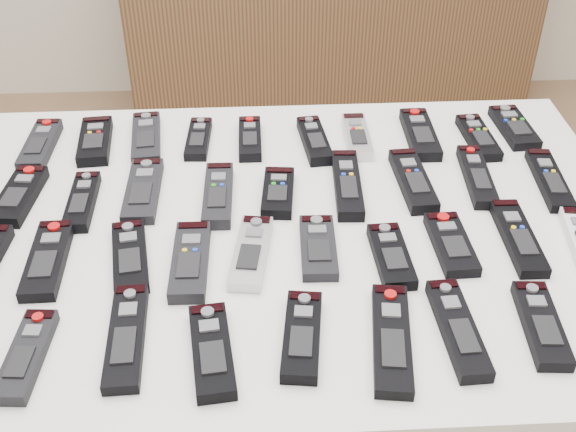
{
  "coord_description": "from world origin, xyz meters",
  "views": [
    {
      "loc": [
        0.0,
        -1.08,
        1.56
      ],
      "look_at": [
        0.06,
        -0.07,
        0.8
      ],
      "focal_mm": 45.0,
      "sensor_mm": 36.0,
      "label": 1
    }
  ],
  "objects": [
    {
      "name": "table",
      "position": [
        0.06,
        -0.07,
        0.72
      ],
      "size": [
        1.25,
        0.88,
        0.78
      ],
      "color": "white",
      "rests_on": "ground"
    },
    {
      "name": "sideboard",
      "position": [
        0.35,
        1.78,
        0.42
      ],
      "size": [
        1.72,
        0.59,
        0.84
      ],
      "primitive_type": "cube",
      "rotation": [
        0.0,
        0.0,
        0.13
      ],
      "color": "#45281B",
      "rests_on": "ground"
    },
    {
      "name": "remote_0",
      "position": [
        -0.43,
        0.21,
        0.79
      ],
      "size": [
        0.06,
        0.18,
        0.02
      ],
      "primitive_type": "cube",
      "rotation": [
        0.0,
        0.0,
        -0.03
      ],
      "color": "black",
      "rests_on": "table"
    },
    {
      "name": "remote_1",
      "position": [
        -0.32,
        0.22,
        0.79
      ],
      "size": [
        0.07,
        0.17,
        0.02
      ],
      "primitive_type": "cube",
      "rotation": [
        0.0,
        0.0,
        0.08
      ],
      "color": "black",
      "rests_on": "table"
    },
    {
      "name": "remote_2",
      "position": [
        -0.22,
        0.23,
        0.79
      ],
      "size": [
        0.07,
        0.19,
        0.02
      ],
      "primitive_type": "cube",
      "rotation": [
        0.0,
        0.0,
        0.09
      ],
      "color": "black",
      "rests_on": "table"
    },
    {
      "name": "remote_3",
      "position": [
        -0.11,
        0.22,
        0.79
      ],
      "size": [
        0.05,
        0.15,
        0.02
      ],
      "primitive_type": "cube",
      "rotation": [
        0.0,
        0.0,
        -0.05
      ],
      "color": "black",
      "rests_on": "table"
    },
    {
      "name": "remote_4",
      "position": [
        -0.01,
        0.21,
        0.79
      ],
      "size": [
        0.05,
        0.15,
        0.02
      ],
      "primitive_type": "cube",
      "rotation": [
        0.0,
        0.0,
        -0.0
      ],
      "color": "black",
      "rests_on": "table"
    },
    {
      "name": "remote_5",
      "position": [
        0.13,
        0.2,
        0.79
      ],
      "size": [
        0.06,
        0.17,
        0.02
      ],
      "primitive_type": "cube",
      "rotation": [
        0.0,
        0.0,
        0.11
      ],
      "color": "black",
      "rests_on": "table"
    },
    {
      "name": "remote_6",
      "position": [
        0.22,
        0.21,
        0.79
      ],
      "size": [
        0.05,
        0.16,
        0.02
      ],
      "primitive_type": "cube",
      "rotation": [
        0.0,
        0.0,
        -0.01
      ],
      "color": "#B7B7BC",
      "rests_on": "table"
    },
    {
      "name": "remote_7",
      "position": [
        0.35,
        0.21,
        0.79
      ],
      "size": [
        0.06,
        0.18,
        0.02
      ],
      "primitive_type": "cube",
      "rotation": [
        0.0,
        0.0,
        -0.01
      ],
      "color": "black",
      "rests_on": "table"
    },
    {
      "name": "remote_8",
      "position": [
        0.47,
        0.19,
        0.79
      ],
      "size": [
        0.06,
        0.17,
        0.02
      ],
      "primitive_type": "cube",
      "rotation": [
        0.0,
        0.0,
        0.05
      ],
      "color": "black",
      "rests_on": "table"
    },
    {
      "name": "remote_9",
      "position": [
        0.56,
        0.23,
        0.79
      ],
      "size": [
        0.07,
        0.16,
        0.02
      ],
      "primitive_type": "cube",
      "rotation": [
        0.0,
        0.0,
        0.06
      ],
      "color": "black",
      "rests_on": "table"
    },
    {
      "name": "remote_10",
      "position": [
        -0.43,
        0.03,
        0.79
      ],
      "size": [
        0.08,
        0.17,
        0.02
      ],
      "primitive_type": "cube",
      "rotation": [
        0.0,
        0.0,
        -0.1
      ],
      "color": "black",
      "rests_on": "table"
    },
    {
      "name": "remote_11",
      "position": [
        -0.31,
        0.01,
        0.79
      ],
      "size": [
        0.05,
        0.17,
        0.02
      ],
      "primitive_type": "cube",
      "rotation": [
        0.0,
        0.0,
        0.01
      ],
      "color": "black",
      "rests_on": "table"
    },
    {
      "name": "remote_12",
      "position": [
        -0.21,
        0.04,
        0.79
      ],
      "size": [
        0.06,
        0.19,
        0.02
      ],
      "primitive_type": "cube",
      "rotation": [
        0.0,
        0.0,
        -0.01
      ],
      "color": "black",
      "rests_on": "table"
    },
    {
      "name": "remote_13",
      "position": [
        -0.07,
        0.01,
        0.79
      ],
      "size": [
        0.05,
        0.18,
        0.02
      ],
      "primitive_type": "cube",
      "rotation": [
        0.0,
        0.0,
        -0.02
      ],
      "color": "black",
      "rests_on": "table"
    },
    {
      "name": "remote_14",
      "position": [
        0.04,
        0.02,
        0.79
      ],
      "size": [
        0.07,
        0.15,
        0.02
      ],
      "primitive_type": "cube",
      "rotation": [
        0.0,
        0.0,
        -0.09
      ],
      "color": "black",
      "rests_on": "table"
    },
    {
      "name": "remote_15",
      "position": [
        0.18,
        0.03,
        0.79
      ],
      "size": [
        0.06,
        0.21,
        0.02
      ],
      "primitive_type": "cube",
      "rotation": [
        0.0,
        0.0,
        -0.05
      ],
      "color": "black",
      "rests_on": "table"
    },
    {
      "name": "remote_16",
      "position": [
        0.3,
        0.04,
        0.79
      ],
      "size": [
        0.06,
        0.19,
        0.02
      ],
      "primitive_type": "cube",
      "rotation": [
        0.0,
        0.0,
        0.05
      ],
      "color": "black",
      "rests_on": "table"
    },
    {
      "name": "remote_17",
      "position": [
        0.43,
        0.05,
        0.79
      ],
      "size": [
        0.06,
        0.2,
        0.02
      ],
      "primitive_type": "cube",
      "rotation": [
        0.0,
        0.0,
        -0.07
      ],
      "color": "black",
      "rests_on": "table"
    },
    {
      "name": "remote_18",
      "position": [
        0.56,
        0.03,
        0.79
      ],
      "size": [
        0.06,
        0.2,
        0.02
      ],
      "primitive_type": "cube",
      "rotation": [
        0.0,
        0.0,
        -0.07
      ],
      "color": "black",
      "rests_on": "table"
    },
    {
      "name": "remote_20",
      "position": [
        -0.34,
        -0.15,
        0.79
      ],
      "size": [
        0.06,
        0.19,
        0.02
      ],
      "primitive_type": "cube",
      "rotation": [
        0.0,
        0.0,
        0.02
      ],
      "color": "black",
      "rests_on": "table"
    },
    {
      "name": "remote_21",
      "position": [
        -0.21,
        -0.15,
        0.79
      ],
      "size": [
        0.08,
        0.18,
        0.02
      ],
      "primitive_type": "cube",
      "rotation": [
        0.0,
        0.0,
        0.16
      ],
      "color": "black",
      "rests_on": "table"
    },
    {
      "name": "remote_22",
      "position": [
        -0.11,
        -0.17,
        0.79
      ],
      "size": [
        0.06,
        0.18,
        0.02
      ],
      "primitive_type": "cube",
      "rotation": [
        0.0,
        0.0,
        -0.02
      ],
      "color": "black",
      "rests_on": "table"
    },
    {
      "name": "remote_23",
      "position": [
        -0.01,
        -0.15,
        0.79
      ],
      "size": [
        0.08,
        0.18,
        0.02
      ],
      "primitive_type": "cube",
      "rotation": [
        0.0,
        0.0,
        -0.15
      ],
      "color": "#B7B7BC",
      "rests_on": "table"
    },
    {
      "name": "remote_24",
      "position": [
        0.11,
        -0.15,
        0.79
      ],
      "size": [
        0.06,
        0.16,
        0.02
      ],
      "primitive_type": "cube",
      "rotation": [
        0.0,
        0.0,
        -0.03
      ],
      "color": "black",
      "rests_on": "table"
    },
    {
      "name": "remote_25",
      "position": [
        0.22,
        -0.18,
        0.79
      ],
      "size": [
        0.06,
        0.15,
        0.02
      ],
      "primitive_type": "cube",
      "rotation": [
        0.0,
        0.0,
        0.05
      ],
      "color": "black",
      "rests_on": "table"
    },
    {
      "name": "remote_26",
      "position": [
        0.33,
        -0.15,
        0.79
      ],
      "size": [
        0.06,
        0.16,
        0.02
      ],
      "primitive_type": "cube",
      "rotation": [
        0.0,
        0.0,
        0.04
      ],
      "color": "black",
      "rests_on": "table"
    },
    {
      "name": "remote_27",
      "position": [
        0.45,
        -0.14,
        0.79
      ],
      "size": [
        0.05,
        0.2,
        0.02
      ],
      "primitive_type": "cube",
      "rotation": [
        0.0,
        0.0,
        -0.01
      ],
      "color": "black",
      "rests_on": "table"
    },
    {
      "name": "remote_30",
      "position": [
        -0.33,
        -0.36,
        0.79
      ],
      "size": [
        0.06,
        0.17,
        0.02
      ],
      "primitive_type": "cube",
      "rotation": [
        0.0,
        0.0,
        -0.08
      ],
      "color": "black",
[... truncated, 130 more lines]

